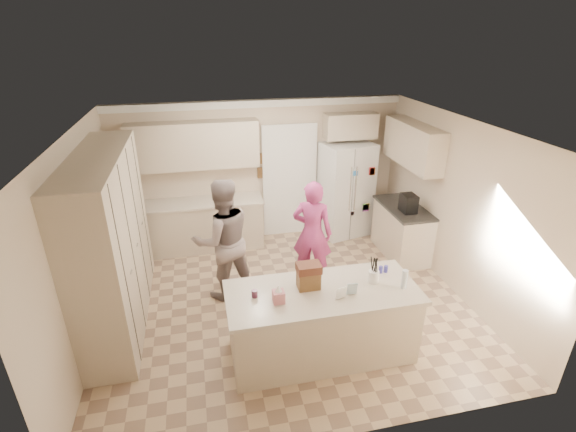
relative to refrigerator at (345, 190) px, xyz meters
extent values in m
cube|color=tan|center=(-1.60, -2.04, -0.91)|extent=(5.20, 4.60, 0.02)
cube|color=white|center=(-1.60, -2.04, 1.71)|extent=(5.20, 4.60, 0.02)
cube|color=beige|center=(-1.60, 0.27, 0.40)|extent=(5.20, 0.02, 2.60)
cube|color=beige|center=(-1.60, -4.35, 0.40)|extent=(5.20, 0.02, 2.60)
cube|color=beige|center=(-4.21, -2.04, 0.40)|extent=(0.02, 4.60, 2.60)
cube|color=beige|center=(1.01, -2.04, 0.40)|extent=(0.02, 4.60, 2.60)
cube|color=white|center=(-1.60, 0.22, 1.63)|extent=(5.20, 0.08, 0.12)
cube|color=#C3B299|center=(-3.90, -1.84, 0.28)|extent=(0.60, 2.60, 2.35)
cube|color=#C3B299|center=(-2.75, -0.04, -0.46)|extent=(2.20, 0.60, 0.88)
cube|color=beige|center=(-2.75, -0.05, 0.00)|extent=(2.24, 0.63, 0.04)
cube|color=#C3B299|center=(-2.75, 0.08, 1.00)|extent=(2.20, 0.35, 0.80)
cube|color=black|center=(-1.05, 0.24, 0.15)|extent=(0.90, 0.06, 2.10)
cube|color=white|center=(-1.05, 0.20, 0.15)|extent=(1.02, 0.03, 2.22)
cube|color=brown|center=(-1.58, 0.23, 0.65)|extent=(0.15, 0.02, 0.20)
cube|color=brown|center=(-1.58, 0.23, 0.38)|extent=(0.15, 0.02, 0.20)
cube|color=white|center=(0.00, 0.00, 0.00)|extent=(1.03, 0.88, 1.80)
cube|color=gray|center=(0.00, -0.35, 0.00)|extent=(0.02, 0.02, 1.78)
cube|color=black|center=(-0.22, -0.37, 0.25)|extent=(0.22, 0.03, 0.35)
cylinder|color=silver|center=(-0.05, -0.37, 0.15)|extent=(0.02, 0.02, 0.85)
cylinder|color=silver|center=(0.05, -0.37, 0.15)|extent=(0.02, 0.02, 0.85)
cube|color=#C3B299|center=(0.05, 0.08, 1.20)|extent=(0.95, 0.35, 0.45)
cube|color=#C3B299|center=(0.70, -1.04, -0.46)|extent=(0.60, 1.20, 0.88)
cube|color=#2D2B28|center=(0.69, -1.04, 0.00)|extent=(0.63, 1.24, 0.04)
cube|color=#C3B299|center=(0.83, -0.84, 1.05)|extent=(0.35, 1.50, 0.70)
cube|color=black|center=(0.65, -1.24, 0.17)|extent=(0.22, 0.28, 0.30)
cube|color=#C3B299|center=(-1.40, -3.14, -0.46)|extent=(2.20, 0.90, 0.88)
cube|color=beige|center=(-1.40, -3.14, 0.00)|extent=(2.28, 0.96, 0.05)
cylinder|color=white|center=(-0.75, -3.09, 0.10)|extent=(0.13, 0.13, 0.15)
cube|color=#C4707A|center=(-1.95, -3.24, 0.10)|extent=(0.13, 0.13, 0.14)
cone|color=white|center=(-1.95, -3.24, 0.20)|extent=(0.08, 0.08, 0.08)
cube|color=brown|center=(-1.55, -3.04, 0.14)|extent=(0.26, 0.18, 0.22)
cube|color=#592D1E|center=(-1.55, -3.04, 0.30)|extent=(0.28, 0.20, 0.10)
cylinder|color=#59263F|center=(-2.20, -3.09, 0.07)|extent=(0.07, 0.07, 0.09)
cube|color=white|center=(-1.25, -3.34, 0.11)|extent=(0.12, 0.06, 0.16)
cube|color=silver|center=(-1.10, -3.29, 0.11)|extent=(0.12, 0.05, 0.16)
cylinder|color=silver|center=(-0.45, -3.29, 0.14)|extent=(0.07, 0.07, 0.24)
cylinder|color=#3B38A0|center=(-0.58, -2.92, 0.07)|extent=(0.05, 0.05, 0.09)
cylinder|color=#3B38A0|center=(-0.51, -2.92, 0.07)|extent=(0.05, 0.05, 0.09)
imported|color=gray|center=(-2.44, -1.62, 0.03)|extent=(1.03, 0.88, 1.86)
imported|color=#B83C74|center=(-1.08, -1.54, -0.05)|extent=(0.73, 0.64, 1.70)
camera|label=1|loc=(-2.68, -7.04, 2.86)|focal=26.00mm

